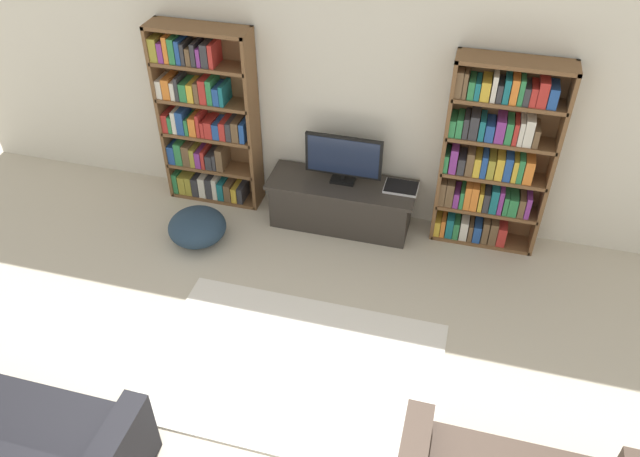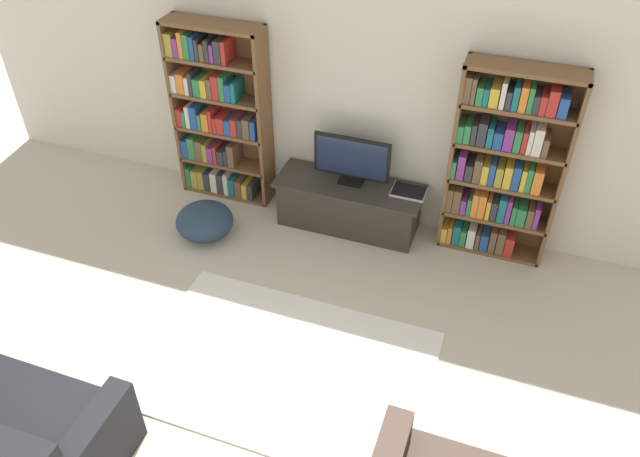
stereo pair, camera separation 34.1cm
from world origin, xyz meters
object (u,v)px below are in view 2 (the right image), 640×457
Objects in this scene: bookshelf_right at (502,167)px; television at (352,159)px; tv_stand at (349,205)px; laptop at (409,191)px; bookshelf_left at (218,117)px; beanbag_ottoman at (205,221)px.

television is (-1.41, -0.10, -0.16)m from bookshelf_right.
tv_stand is at bearing -90.00° from television.
television reaches higher than laptop.
bookshelf_right reaches higher than tv_stand.
bookshelf_left is 2.12m from laptop.
beanbag_ottoman is (-2.74, -0.78, -0.78)m from bookshelf_right.
beanbag_ottoman is (-1.33, -0.64, -0.09)m from tv_stand.
laptop is at bearing 6.39° from tv_stand.
bookshelf_left is at bearing 176.11° from television.
bookshelf_left is 1.64m from tv_stand.
bookshelf_right is at bearing -0.02° from bookshelf_left.
laptop reaches higher than tv_stand.
bookshelf_right is 5.76× the size of laptop.
laptop is (0.59, 0.02, -0.26)m from television.
television is 0.64m from laptop.
beanbag_ottoman is at bearing -78.80° from bookshelf_left.
bookshelf_right is (2.90, -0.00, 0.02)m from bookshelf_left.
television is (0.00, 0.04, 0.53)m from tv_stand.
bookshelf_left is at bearing 177.87° from laptop.
tv_stand is 2.57× the size of beanbag_ottoman.
tv_stand reaches higher than beanbag_ottoman.
laptop reaches higher than beanbag_ottoman.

